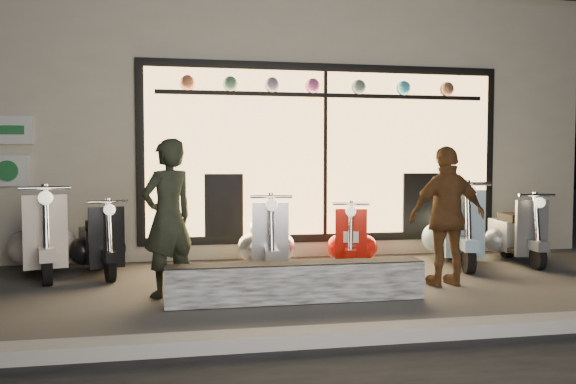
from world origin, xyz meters
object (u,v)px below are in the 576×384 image
Objects in this scene: graffiti_barrier at (297,282)px; scooter_red at (352,242)px; man at (168,218)px; woman at (448,216)px; scooter_silver at (267,241)px.

graffiti_barrier is 2.00m from scooter_red.
man is 1.04× the size of woman.
scooter_silver is 1.12× the size of scooter_red.
woman is at bearing 142.62° from man.
scooter_silver is 2.31m from woman.
man reaches higher than woman.
scooter_silver is at bearing -37.69° from woman.
woman is at bearing -29.04° from scooter_silver.
scooter_red is 1.52m from woman.
woman is (0.76, -1.24, 0.45)m from scooter_red.
man is at bearing -132.55° from scooter_silver.
scooter_red is at bearing 4.26° from scooter_silver.
scooter_silver is 0.86× the size of woman.
graffiti_barrier is 1.99m from woman.
graffiti_barrier is at bearing -104.82° from scooter_red.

